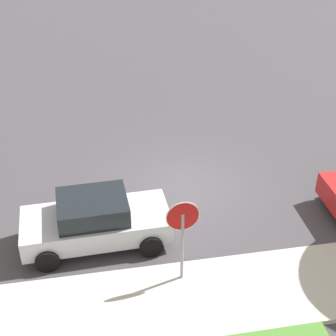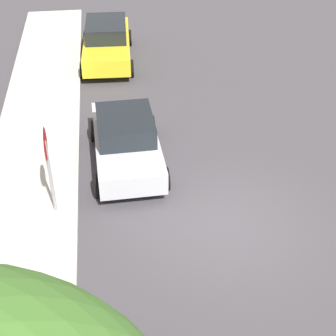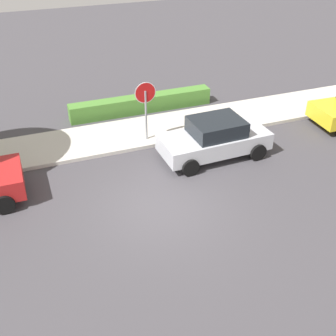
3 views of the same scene
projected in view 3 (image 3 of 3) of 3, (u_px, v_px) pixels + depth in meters
The scene contains 5 objects.
ground_plane at pixel (160, 206), 13.32m from camera, with size 60.00×60.00×0.00m, color #423F44.
sidewalk_curb at pixel (120, 136), 17.11m from camera, with size 32.00×2.53×0.14m, color beige.
stop_sign at pixel (146, 102), 15.91m from camera, with size 0.83×0.08×2.50m.
parked_car_silver at pixel (215, 138), 15.53m from camera, with size 4.09×2.05×1.49m.
front_yard_hedge at pixel (142, 104), 19.03m from camera, with size 6.53×0.64×0.75m.
Camera 3 is at (-3.49, -9.96, 8.22)m, focal length 45.00 mm.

